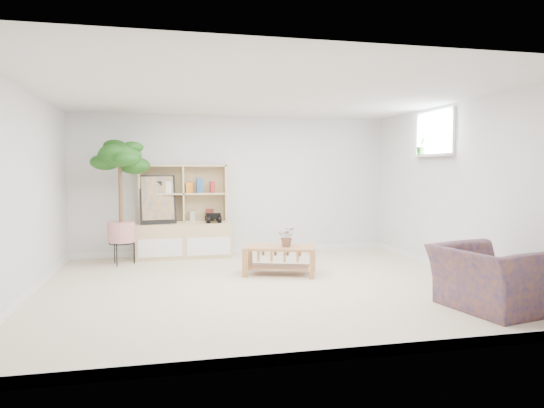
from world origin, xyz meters
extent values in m
cube|color=beige|center=(0.00, 0.00, 0.00)|extent=(5.50, 5.00, 0.01)
cube|color=white|center=(0.00, 0.00, 2.40)|extent=(5.50, 5.00, 0.01)
cube|color=silver|center=(0.00, 2.50, 1.20)|extent=(5.50, 0.01, 2.40)
cube|color=silver|center=(0.00, -2.50, 1.20)|extent=(5.50, 0.01, 2.40)
cube|color=silver|center=(-2.75, 0.00, 1.20)|extent=(0.01, 5.00, 2.40)
cube|color=silver|center=(2.75, 0.00, 1.20)|extent=(0.01, 5.00, 2.40)
cube|color=white|center=(2.67, 0.60, 1.68)|extent=(0.14, 1.00, 0.04)
imported|color=#206B1C|center=(0.46, 0.55, 0.54)|extent=(0.31, 0.29, 0.27)
imported|color=navy|center=(2.10, -1.55, 0.38)|extent=(1.07, 1.18, 0.76)
imported|color=#10420B|center=(2.67, 0.89, 1.83)|extent=(0.17, 0.14, 0.26)
camera|label=1|loc=(-1.20, -5.92, 1.45)|focal=32.00mm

